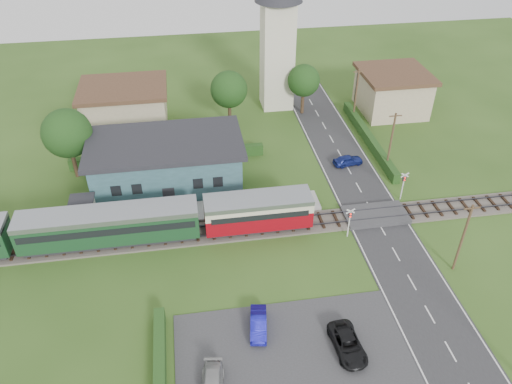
{
  "coord_description": "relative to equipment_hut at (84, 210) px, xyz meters",
  "views": [
    {
      "loc": [
        -7.63,
        -34.18,
        30.95
      ],
      "look_at": [
        -1.6,
        4.0,
        2.91
      ],
      "focal_mm": 35.0,
      "sensor_mm": 36.0,
      "label": 1
    }
  ],
  "objects": [
    {
      "name": "car_park",
      "position": [
        16.5,
        -17.2,
        -1.71
      ],
      "size": [
        17.0,
        9.0,
        0.08
      ],
      "primitive_type": "cube",
      "color": "#333335",
      "rests_on": "ground"
    },
    {
      "name": "road",
      "position": [
        28.0,
        -5.2,
        -1.72
      ],
      "size": [
        6.0,
        70.0,
        0.05
      ],
      "primitive_type": "cube",
      "color": "#28282B",
      "rests_on": "ground"
    },
    {
      "name": "church_tower",
      "position": [
        23.0,
        22.8,
        8.48
      ],
      "size": [
        6.0,
        6.0,
        17.6
      ],
      "color": "beige",
      "rests_on": "ground"
    },
    {
      "name": "car_park_dark",
      "position": [
        20.53,
        -17.83,
        -1.08
      ],
      "size": [
        2.21,
        4.34,
        1.17
      ],
      "primitive_type": "imported",
      "rotation": [
        0.0,
        0.0,
        0.06
      ],
      "color": "black",
      "rests_on": "car_park"
    },
    {
      "name": "utility_pole_d",
      "position": [
        32.2,
        16.8,
        1.88
      ],
      "size": [
        1.4,
        0.22,
        7.0
      ],
      "color": "#473321",
      "rests_on": "ground"
    },
    {
      "name": "hedge_carpark",
      "position": [
        7.0,
        -17.2,
        -1.15
      ],
      "size": [
        0.8,
        9.0,
        1.2
      ],
      "primitive_type": "cube",
      "color": "#193814",
      "rests_on": "ground"
    },
    {
      "name": "pedestrian_far",
      "position": [
        0.72,
        0.27,
        -0.56
      ],
      "size": [
        0.71,
        0.83,
        1.48
      ],
      "primitive_type": "imported",
      "rotation": [
        0.0,
        0.0,
        1.35
      ],
      "color": "gray",
      "rests_on": "platform"
    },
    {
      "name": "house_east",
      "position": [
        38.0,
        18.8,
        1.05
      ],
      "size": [
        8.8,
        8.8,
        5.5
      ],
      "color": "tan",
      "rests_on": "ground"
    },
    {
      "name": "streetlamp_west",
      "position": [
        -4.0,
        14.8,
        1.29
      ],
      "size": [
        0.3,
        0.3,
        5.15
      ],
      "color": "#3F3F47",
      "rests_on": "ground"
    },
    {
      "name": "streetlamp_east",
      "position": [
        34.0,
        21.8,
        1.29
      ],
      "size": [
        0.3,
        0.3,
        5.15
      ],
      "color": "#3F3F47",
      "rests_on": "ground"
    },
    {
      "name": "tree_b",
      "position": [
        16.0,
        17.8,
        3.27
      ],
      "size": [
        4.6,
        4.6,
        7.34
      ],
      "color": "#332316",
      "rests_on": "ground"
    },
    {
      "name": "tree_a",
      "position": [
        -2.0,
        8.8,
        3.63
      ],
      "size": [
        5.2,
        5.2,
        8.0
      ],
      "color": "#332316",
      "rests_on": "ground"
    },
    {
      "name": "station_building",
      "position": [
        8.0,
        5.79,
        0.95
      ],
      "size": [
        16.0,
        9.0,
        5.3
      ],
      "color": "#3F6D78",
      "rests_on": "ground"
    },
    {
      "name": "hedge_station",
      "position": [
        8.0,
        10.3,
        -1.1
      ],
      "size": [
        22.0,
        0.8,
        1.3
      ],
      "primitive_type": "cube",
      "color": "#193814",
      "rests_on": "ground"
    },
    {
      "name": "car_on_road",
      "position": [
        28.18,
        6.36,
        -1.12
      ],
      "size": [
        3.56,
        1.87,
        1.16
      ],
      "primitive_type": "imported",
      "rotation": [
        0.0,
        0.0,
        1.73
      ],
      "color": "navy",
      "rests_on": "road"
    },
    {
      "name": "tree_c",
      "position": [
        26.0,
        19.8,
        2.91
      ],
      "size": [
        4.2,
        4.2,
        6.78
      ],
      "color": "#332316",
      "rests_on": "ground"
    },
    {
      "name": "hedge_roadside",
      "position": [
        32.2,
        10.8,
        -1.15
      ],
      "size": [
        0.8,
        18.0,
        1.2
      ],
      "primitive_type": "cube",
      "color": "#193814",
      "rests_on": "ground"
    },
    {
      "name": "crossing_signal_near",
      "position": [
        24.4,
        -5.61,
        0.39
      ],
      "size": [
        0.84,
        0.28,
        3.28
      ],
      "color": "silver",
      "rests_on": "ground"
    },
    {
      "name": "equipment_hut",
      "position": [
        0.0,
        0.0,
        0.0
      ],
      "size": [
        2.3,
        2.3,
        2.55
      ],
      "color": "beige",
      "rests_on": "platform"
    },
    {
      "name": "ground",
      "position": [
        18.0,
        -5.2,
        -1.75
      ],
      "size": [
        120.0,
        120.0,
        0.0
      ],
      "primitive_type": "plane",
      "color": "#2D4C19"
    },
    {
      "name": "house_west",
      "position": [
        3.0,
        19.8,
        1.04
      ],
      "size": [
        10.8,
        8.8,
        5.5
      ],
      "color": "tan",
      "rests_on": "ground"
    },
    {
      "name": "railway_track",
      "position": [
        18.0,
        -3.2,
        -1.64
      ],
      "size": [
        76.0,
        3.2,
        0.49
      ],
      "color": "#4C443D",
      "rests_on": "ground"
    },
    {
      "name": "platform",
      "position": [
        8.0,
        0.0,
        -1.52
      ],
      "size": [
        30.0,
        3.0,
        0.45
      ],
      "primitive_type": "cube",
      "color": "gray",
      "rests_on": "ground"
    },
    {
      "name": "car_park_blue",
      "position": [
        14.4,
        -15.0,
        -1.09
      ],
      "size": [
        1.74,
        3.65,
        1.15
      ],
      "primitive_type": "imported",
      "rotation": [
        0.0,
        0.0,
        -0.15
      ],
      "color": "#131295",
      "rests_on": "car_park"
    },
    {
      "name": "utility_pole_c",
      "position": [
        32.2,
        4.8,
        1.88
      ],
      "size": [
        1.4,
        0.22,
        7.0
      ],
      "color": "#473321",
      "rests_on": "ground"
    },
    {
      "name": "crossing_signal_far",
      "position": [
        31.6,
        -0.81,
        0.39
      ],
      "size": [
        0.84,
        0.28,
        3.28
      ],
      "color": "silver",
      "rests_on": "ground"
    },
    {
      "name": "pedestrian_near",
      "position": [
        13.19,
        -0.48,
        -0.38
      ],
      "size": [
        0.77,
        0.61,
        1.84
      ],
      "primitive_type": "imported",
      "rotation": [
        0.0,
        0.0,
        2.86
      ],
      "color": "gray",
      "rests_on": "platform"
    },
    {
      "name": "utility_pole_b",
      "position": [
        32.2,
        -11.2,
        1.88
      ],
      "size": [
        1.4,
        0.22,
        7.0
      ],
      "color": "#473321",
      "rests_on": "ground"
    },
    {
      "name": "crossing_deck",
      "position": [
        28.0,
        -3.2,
        -1.52
      ],
      "size": [
        6.2,
        3.4,
        0.45
      ],
      "primitive_type": "cube",
      "color": "#333335",
      "rests_on": "ground"
    },
    {
      "name": "train",
      "position": [
        -0.5,
        -3.2,
        0.43
      ],
      "size": [
        43.2,
        2.9,
        3.4
      ],
      "color": "#232328",
      "rests_on": "ground"
    }
  ]
}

